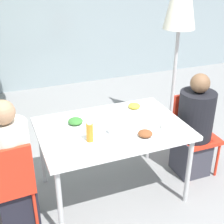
{
  "coord_description": "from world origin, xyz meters",
  "views": [
    {
      "loc": [
        -0.93,
        -2.34,
        2.12
      ],
      "look_at": [
        0.0,
        0.0,
        0.89
      ],
      "focal_mm": 50.0,
      "sensor_mm": 36.0,
      "label": 1
    }
  ],
  "objects_px": {
    "person_left": "(12,169)",
    "drinking_cup": "(113,129)",
    "bottle": "(90,132)",
    "person_right": "(194,129)",
    "chair_right": "(193,127)",
    "salad_bowl": "(171,126)",
    "chair_left": "(8,181)"
  },
  "relations": [
    {
      "from": "salad_bowl",
      "to": "person_right",
      "type": "bearing_deg",
      "value": 26.92
    },
    {
      "from": "salad_bowl",
      "to": "chair_left",
      "type": "bearing_deg",
      "value": 176.27
    },
    {
      "from": "bottle",
      "to": "salad_bowl",
      "type": "distance_m",
      "value": 0.75
    },
    {
      "from": "person_left",
      "to": "person_right",
      "type": "bearing_deg",
      "value": -1.98
    },
    {
      "from": "person_right",
      "to": "salad_bowl",
      "type": "distance_m",
      "value": 0.55
    },
    {
      "from": "chair_right",
      "to": "person_right",
      "type": "xyz_separation_m",
      "value": [
        -0.05,
        -0.08,
        0.03
      ]
    },
    {
      "from": "person_left",
      "to": "salad_bowl",
      "type": "xyz_separation_m",
      "value": [
        1.4,
        -0.18,
        0.22
      ]
    },
    {
      "from": "chair_left",
      "to": "bottle",
      "type": "height_order",
      "value": "bottle"
    },
    {
      "from": "person_right",
      "to": "salad_bowl",
      "type": "height_order",
      "value": "person_right"
    },
    {
      "from": "person_right",
      "to": "bottle",
      "type": "bearing_deg",
      "value": 8.06
    },
    {
      "from": "person_left",
      "to": "bottle",
      "type": "xyz_separation_m",
      "value": [
        0.65,
        -0.11,
        0.28
      ]
    },
    {
      "from": "chair_right",
      "to": "salad_bowl",
      "type": "height_order",
      "value": "chair_right"
    },
    {
      "from": "chair_right",
      "to": "bottle",
      "type": "distance_m",
      "value": 1.3
    },
    {
      "from": "bottle",
      "to": "drinking_cup",
      "type": "bearing_deg",
      "value": 10.78
    },
    {
      "from": "drinking_cup",
      "to": "salad_bowl",
      "type": "xyz_separation_m",
      "value": [
        0.52,
        -0.11,
        -0.02
      ]
    },
    {
      "from": "drinking_cup",
      "to": "person_right",
      "type": "bearing_deg",
      "value": 6.67
    },
    {
      "from": "chair_right",
      "to": "drinking_cup",
      "type": "relative_size",
      "value": 9.31
    },
    {
      "from": "chair_left",
      "to": "bottle",
      "type": "bearing_deg",
      "value": -5.62
    },
    {
      "from": "bottle",
      "to": "chair_left",
      "type": "bearing_deg",
      "value": 177.74
    },
    {
      "from": "chair_left",
      "to": "person_left",
      "type": "xyz_separation_m",
      "value": [
        0.05,
        0.08,
        0.05
      ]
    },
    {
      "from": "chair_right",
      "to": "drinking_cup",
      "type": "bearing_deg",
      "value": 11.36
    },
    {
      "from": "salad_bowl",
      "to": "chair_right",
      "type": "bearing_deg",
      "value": 31.74
    },
    {
      "from": "chair_left",
      "to": "person_left",
      "type": "relative_size",
      "value": 0.73
    },
    {
      "from": "person_left",
      "to": "person_right",
      "type": "distance_m",
      "value": 1.84
    },
    {
      "from": "bottle",
      "to": "salad_bowl",
      "type": "bearing_deg",
      "value": -5.1
    },
    {
      "from": "bottle",
      "to": "salad_bowl",
      "type": "height_order",
      "value": "bottle"
    },
    {
      "from": "person_left",
      "to": "drinking_cup",
      "type": "bearing_deg",
      "value": -7.78
    },
    {
      "from": "chair_left",
      "to": "salad_bowl",
      "type": "bearing_deg",
      "value": -7.09
    },
    {
      "from": "chair_left",
      "to": "drinking_cup",
      "type": "relative_size",
      "value": 9.31
    },
    {
      "from": "bottle",
      "to": "person_left",
      "type": "bearing_deg",
      "value": 170.37
    },
    {
      "from": "chair_right",
      "to": "drinking_cup",
      "type": "xyz_separation_m",
      "value": [
        -1.01,
        -0.19,
        0.29
      ]
    },
    {
      "from": "chair_right",
      "to": "salad_bowl",
      "type": "distance_m",
      "value": 0.63
    }
  ]
}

